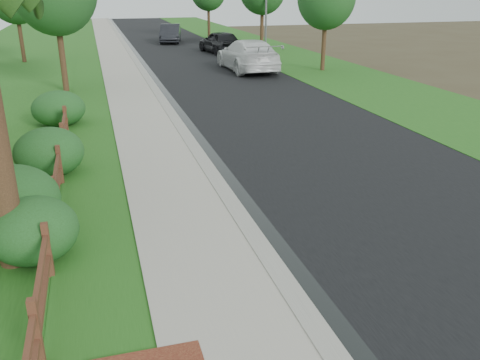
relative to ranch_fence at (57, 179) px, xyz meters
name	(u,v)px	position (x,y,z in m)	size (l,w,h in m)	color
ground	(291,338)	(3.60, -6.40, -0.62)	(120.00, 120.00, 0.00)	#3E3522
road	(184,52)	(8.20, 28.60, -0.61)	(8.00, 90.00, 0.02)	black
curb	(131,53)	(4.00, 28.60, -0.56)	(0.40, 90.00, 0.12)	gray
wet_gutter	(135,54)	(4.35, 28.60, -0.60)	(0.50, 90.00, 0.00)	black
sidewalk	(113,54)	(2.70, 28.60, -0.57)	(2.20, 90.00, 0.10)	#AFA698
grass_strip	(88,55)	(0.80, 28.60, -0.59)	(1.60, 90.00, 0.06)	#215618
lawn_near	(14,58)	(-4.40, 28.60, -0.60)	(9.00, 90.00, 0.04)	#215618
verge_far	(267,49)	(15.10, 28.60, -0.60)	(6.00, 90.00, 0.04)	#215618
ranch_fence	(57,179)	(0.00, 0.00, 0.00)	(0.12, 16.92, 1.10)	#492818
white_suv	(248,55)	(10.34, 18.31, 0.35)	(2.64, 6.50, 1.89)	silver
dark_car_mid	(220,42)	(10.80, 27.22, 0.25)	(2.01, 4.99, 1.70)	black
dark_car_far	(170,33)	(8.25, 35.99, 0.21)	(1.72, 4.92, 1.62)	black
shrub_a	(33,230)	(-0.30, -2.84, 0.02)	(1.70, 1.70, 1.27)	#1D4418
shrub_b	(8,201)	(-0.90, -1.51, 0.13)	(2.15, 2.15, 1.50)	#1D4418
shrub_c	(49,152)	(-0.30, 2.04, 0.06)	(1.89, 1.89, 1.36)	#1D4418
shrub_d	(58,109)	(-0.30, 7.60, 0.05)	(1.96, 1.96, 1.33)	#1D4418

